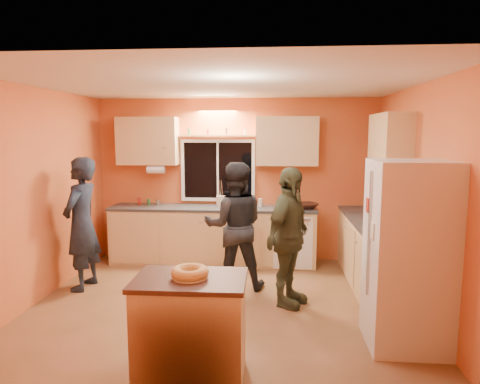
# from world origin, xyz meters

# --- Properties ---
(ground) EXTENTS (4.50, 4.50, 0.00)m
(ground) POSITION_xyz_m (0.00, 0.00, 0.00)
(ground) COLOR brown
(ground) RESTS_ON ground
(room_shell) EXTENTS (4.54, 4.04, 2.61)m
(room_shell) POSITION_xyz_m (0.12, 0.41, 1.62)
(room_shell) COLOR #CE6F34
(room_shell) RESTS_ON ground
(back_counter) EXTENTS (4.23, 0.62, 0.90)m
(back_counter) POSITION_xyz_m (0.01, 1.70, 0.45)
(back_counter) COLOR tan
(back_counter) RESTS_ON ground
(right_counter) EXTENTS (0.62, 1.84, 0.90)m
(right_counter) POSITION_xyz_m (1.95, 0.50, 0.45)
(right_counter) COLOR tan
(right_counter) RESTS_ON ground
(refrigerator) EXTENTS (0.72, 0.70, 1.80)m
(refrigerator) POSITION_xyz_m (1.89, -0.80, 0.90)
(refrigerator) COLOR silver
(refrigerator) RESTS_ON ground
(island) EXTENTS (0.92, 0.63, 0.88)m
(island) POSITION_xyz_m (-0.06, -1.56, 0.45)
(island) COLOR tan
(island) RESTS_ON ground
(bundt_pastry) EXTENTS (0.31, 0.31, 0.09)m
(bundt_pastry) POSITION_xyz_m (-0.06, -1.56, 0.93)
(bundt_pastry) COLOR tan
(bundt_pastry) RESTS_ON island
(person_left) EXTENTS (0.46, 0.66, 1.74)m
(person_left) POSITION_xyz_m (-1.90, 0.44, 0.87)
(person_left) COLOR black
(person_left) RESTS_ON ground
(person_center) EXTENTS (0.88, 0.72, 1.68)m
(person_center) POSITION_xyz_m (0.10, 0.62, 0.84)
(person_center) COLOR black
(person_center) RESTS_ON ground
(person_right) EXTENTS (0.80, 1.05, 1.66)m
(person_right) POSITION_xyz_m (0.79, 0.09, 0.83)
(person_right) COLOR #353C26
(person_right) RESTS_ON ground
(mixing_bowl) EXTENTS (0.47, 0.47, 0.09)m
(mixing_bowl) POSITION_xyz_m (1.10, 1.66, 0.94)
(mixing_bowl) COLOR black
(mixing_bowl) RESTS_ON back_counter
(utensil_crock) EXTENTS (0.14, 0.14, 0.17)m
(utensil_crock) POSITION_xyz_m (-0.23, 1.73, 0.99)
(utensil_crock) COLOR beige
(utensil_crock) RESTS_ON back_counter
(potted_plant) EXTENTS (0.33, 0.32, 0.29)m
(potted_plant) POSITION_xyz_m (1.94, -0.23, 1.05)
(potted_plant) COLOR gray
(potted_plant) RESTS_ON right_counter
(red_box) EXTENTS (0.19, 0.17, 0.07)m
(red_box) POSITION_xyz_m (1.99, 0.41, 0.94)
(red_box) COLOR maroon
(red_box) RESTS_ON right_counter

